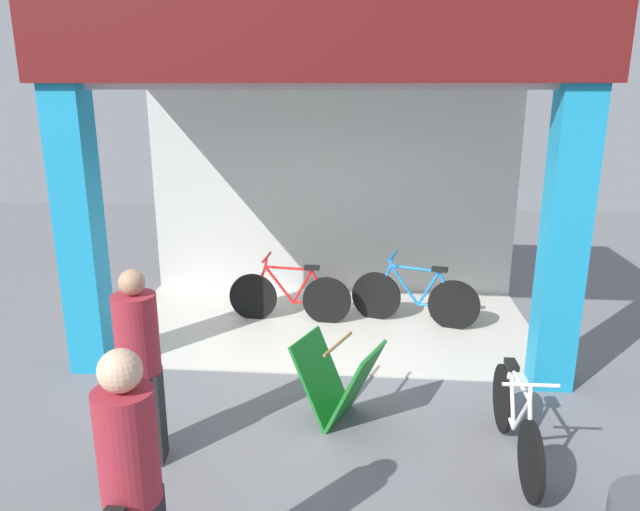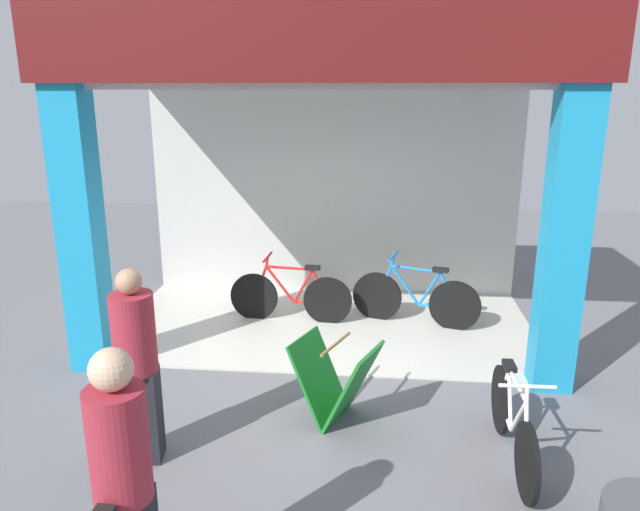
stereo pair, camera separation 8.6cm
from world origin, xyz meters
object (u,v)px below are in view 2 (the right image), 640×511
object	(u,v)px
bicycle_parked_0	(513,424)
pedestrian_1	(123,493)
bicycle_inside_1	(291,296)
pedestrian_0	(136,365)
sandwich_board_sign	(336,382)
bicycle_inside_0	(416,298)

from	to	relation	value
bicycle_parked_0	pedestrian_1	xyz separation A→B (m)	(-2.49, -1.84, 0.56)
bicycle_inside_1	pedestrian_0	size ratio (longest dim) A/B	0.98
bicycle_inside_1	pedestrian_0	distance (m)	3.25
bicycle_parked_0	sandwich_board_sign	bearing A→B (deg)	162.02
bicycle_parked_0	sandwich_board_sign	world-z (taller)	bicycle_parked_0
bicycle_parked_0	pedestrian_0	world-z (taller)	pedestrian_0
bicycle_parked_0	pedestrian_0	bearing A→B (deg)	-175.17
sandwich_board_sign	pedestrian_0	bearing A→B (deg)	-154.45
bicycle_inside_0	pedestrian_0	xyz separation A→B (m)	(-2.43, -3.15, 0.49)
bicycle_parked_0	pedestrian_1	bearing A→B (deg)	-143.57
bicycle_inside_0	sandwich_board_sign	bearing A→B (deg)	-110.02
bicycle_inside_0	pedestrian_1	distance (m)	5.11
bicycle_inside_0	sandwich_board_sign	xyz separation A→B (m)	(-0.88, -2.40, 0.02)
pedestrian_0	bicycle_parked_0	bearing A→B (deg)	4.83
sandwich_board_sign	pedestrian_1	xyz separation A→B (m)	(-0.99, -2.33, 0.51)
bicycle_inside_0	sandwich_board_sign	distance (m)	2.56
pedestrian_0	pedestrian_1	world-z (taller)	pedestrian_1
bicycle_inside_0	bicycle_inside_1	distance (m)	1.63
pedestrian_0	pedestrian_1	distance (m)	1.68
pedestrian_0	bicycle_inside_1	bearing A→B (deg)	75.47
bicycle_parked_0	sandwich_board_sign	size ratio (longest dim) A/B	1.74
pedestrian_1	bicycle_parked_0	bearing A→B (deg)	36.43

